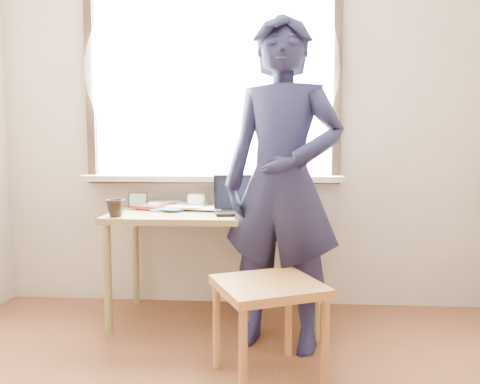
# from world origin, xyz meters

# --- Properties ---
(room_shell) EXTENTS (3.52, 4.02, 2.61)m
(room_shell) POSITION_xyz_m (-0.02, 0.20, 1.64)
(room_shell) COLOR #B3A490
(room_shell) RESTS_ON ground
(desk) EXTENTS (1.36, 0.68, 0.73)m
(desk) POSITION_xyz_m (-0.13, 1.63, 0.65)
(desk) COLOR olive
(desk) RESTS_ON ground
(laptop) EXTENTS (0.40, 0.34, 0.24)m
(laptop) POSITION_xyz_m (0.04, 1.60, 0.78)
(laptop) COLOR black
(laptop) RESTS_ON desk
(mug_white) EXTENTS (0.17, 0.17, 0.10)m
(mug_white) POSITION_xyz_m (-0.29, 1.79, 0.78)
(mug_white) COLOR white
(mug_white) RESTS_ON desk
(mug_dark) EXTENTS (0.16, 0.16, 0.11)m
(mug_dark) POSITION_xyz_m (-0.72, 1.37, 0.78)
(mug_dark) COLOR black
(mug_dark) RESTS_ON desk
(mouse) EXTENTS (0.08, 0.06, 0.03)m
(mouse) POSITION_xyz_m (0.35, 1.53, 0.74)
(mouse) COLOR black
(mouse) RESTS_ON desk
(desk_clutter) EXTENTS (0.82, 0.45, 0.04)m
(desk_clutter) POSITION_xyz_m (-0.56, 1.75, 0.75)
(desk_clutter) COLOR white
(desk_clutter) RESTS_ON desk
(book_a) EXTENTS (0.27, 0.32, 0.03)m
(book_a) POSITION_xyz_m (-0.54, 1.83, 0.74)
(book_a) COLOR white
(book_a) RESTS_ON desk
(book_b) EXTENTS (0.27, 0.28, 0.02)m
(book_b) POSITION_xyz_m (0.26, 1.89, 0.74)
(book_b) COLOR white
(book_b) RESTS_ON desk
(picture_frame) EXTENTS (0.14, 0.02, 0.11)m
(picture_frame) POSITION_xyz_m (-0.68, 1.73, 0.78)
(picture_frame) COLOR black
(picture_frame) RESTS_ON desk
(work_chair) EXTENTS (0.63, 0.61, 0.49)m
(work_chair) POSITION_xyz_m (0.22, 0.86, 0.41)
(work_chair) COLOR #9F6834
(work_chair) RESTS_ON ground
(person) EXTENTS (0.79, 0.63, 1.88)m
(person) POSITION_xyz_m (0.29, 1.27, 0.94)
(person) COLOR black
(person) RESTS_ON ground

